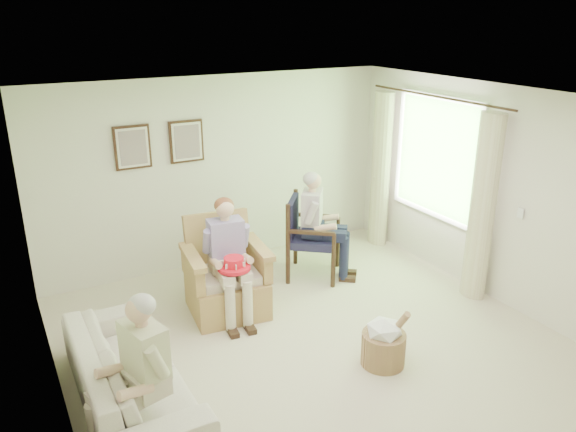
% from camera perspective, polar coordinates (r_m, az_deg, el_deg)
% --- Properties ---
extents(floor, '(5.50, 5.50, 0.00)m').
position_cam_1_polar(floor, '(6.04, 3.82, -13.85)').
color(floor, beige).
rests_on(floor, ground).
extents(back_wall, '(5.00, 0.04, 2.60)m').
position_cam_1_polar(back_wall, '(7.75, -6.99, 4.47)').
color(back_wall, silver).
rests_on(back_wall, ground).
extents(left_wall, '(0.04, 5.50, 2.60)m').
position_cam_1_polar(left_wall, '(4.68, -22.82, -7.89)').
color(left_wall, silver).
rests_on(left_wall, ground).
extents(right_wall, '(0.04, 5.50, 2.60)m').
position_cam_1_polar(right_wall, '(7.03, 21.51, 1.56)').
color(right_wall, silver).
rests_on(right_wall, ground).
extents(ceiling, '(5.00, 5.50, 0.02)m').
position_cam_1_polar(ceiling, '(5.07, 4.50, 11.31)').
color(ceiling, white).
rests_on(ceiling, back_wall).
extents(window, '(0.13, 2.50, 1.63)m').
position_cam_1_polar(window, '(7.71, 14.86, 6.06)').
color(window, '#2D6B23').
rests_on(window, right_wall).
extents(curtain_left, '(0.34, 0.34, 2.30)m').
position_cam_1_polar(curtain_left, '(7.09, 19.13, 0.71)').
color(curtain_left, beige).
rests_on(curtain_left, ground).
extents(curtain_right, '(0.34, 0.34, 2.30)m').
position_cam_1_polar(curtain_right, '(8.45, 9.40, 4.61)').
color(curtain_right, beige).
rests_on(curtain_right, ground).
extents(framed_print_left, '(0.45, 0.05, 0.55)m').
position_cam_1_polar(framed_print_left, '(7.26, -15.51, 6.73)').
color(framed_print_left, '#382114').
rests_on(framed_print_left, back_wall).
extents(framed_print_right, '(0.45, 0.05, 0.55)m').
position_cam_1_polar(framed_print_right, '(7.45, -10.26, 7.47)').
color(framed_print_right, '#382114').
rests_on(framed_print_right, back_wall).
extents(wicker_armchair, '(0.88, 0.88, 1.13)m').
position_cam_1_polar(wicker_armchair, '(6.70, -6.37, -6.75)').
color(wicker_armchair, tan).
rests_on(wicker_armchair, ground).
extents(wood_armchair, '(0.69, 0.65, 1.07)m').
position_cam_1_polar(wood_armchair, '(7.52, 2.26, -1.66)').
color(wood_armchair, black).
rests_on(wood_armchair, ground).
extents(sofa, '(2.17, 0.85, 0.63)m').
position_cam_1_polar(sofa, '(5.40, -15.70, -15.17)').
color(sofa, beige).
rests_on(sofa, ground).
extents(person_wicker, '(0.40, 0.63, 1.39)m').
position_cam_1_polar(person_wicker, '(6.37, -6.01, -3.54)').
color(person_wicker, beige).
rests_on(person_wicker, ground).
extents(person_dark, '(0.40, 0.62, 1.42)m').
position_cam_1_polar(person_dark, '(7.28, 3.00, -0.22)').
color(person_dark, '#1A1D3A').
rests_on(person_dark, ground).
extents(person_sofa, '(0.42, 0.63, 1.28)m').
position_cam_1_polar(person_sofa, '(4.74, -14.58, -14.41)').
color(person_sofa, beige).
rests_on(person_sofa, ground).
extents(red_hat, '(0.36, 0.36, 0.14)m').
position_cam_1_polar(red_hat, '(6.23, -5.51, -4.97)').
color(red_hat, red).
rests_on(red_hat, person_wicker).
extents(hatbox, '(0.53, 0.53, 0.65)m').
position_cam_1_polar(hatbox, '(5.84, 9.72, -12.47)').
color(hatbox, tan).
rests_on(hatbox, ground).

